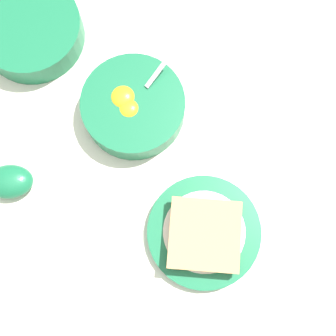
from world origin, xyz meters
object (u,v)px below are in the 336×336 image
Objects in this scene: toast_plate at (204,232)px; soup_spoon at (1,182)px; congee_bowl at (30,30)px; toast_sandwich at (205,235)px; egg_bowl at (133,107)px.

soup_spoon reaches higher than toast_plate.
toast_plate is 1.01× the size of congee_bowl.
toast_plate is at bearing -168.44° from congee_bowl.
toast_sandwich is (-0.01, 0.00, 0.02)m from toast_plate.
toast_sandwich is at bearing 179.39° from egg_bowl.
toast_sandwich is at bearing -133.68° from soup_spoon.
soup_spoon is (0.23, 0.24, -0.02)m from toast_sandwich.
soup_spoon is at bearing 143.73° from congee_bowl.
soup_spoon is (0.22, 0.24, 0.01)m from toast_plate.
congee_bowl is (0.43, 0.08, -0.01)m from toast_sandwich.
congee_bowl is (0.43, 0.09, 0.02)m from toast_plate.
egg_bowl is 0.94× the size of toast_plate.
toast_sandwich is at bearing -169.02° from congee_bowl.
soup_spoon is at bearing 47.39° from toast_plate.
congee_bowl is (0.20, 0.09, 0.00)m from egg_bowl.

